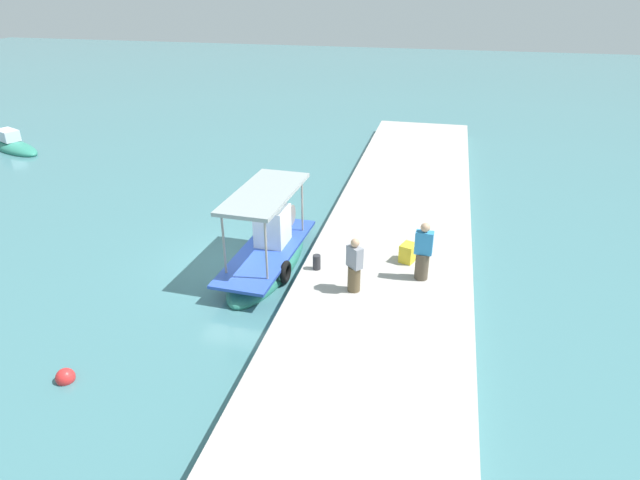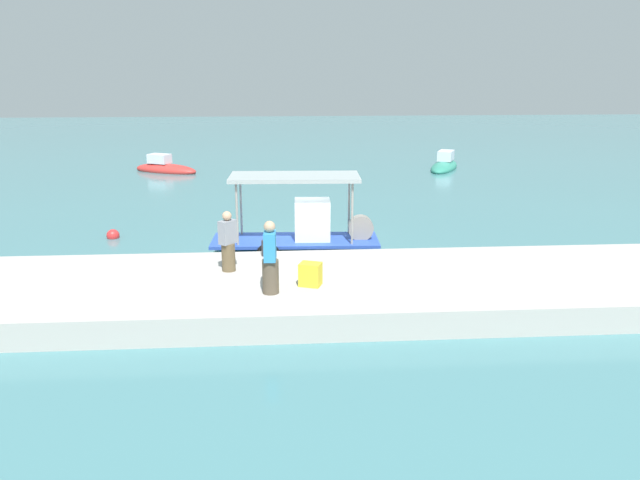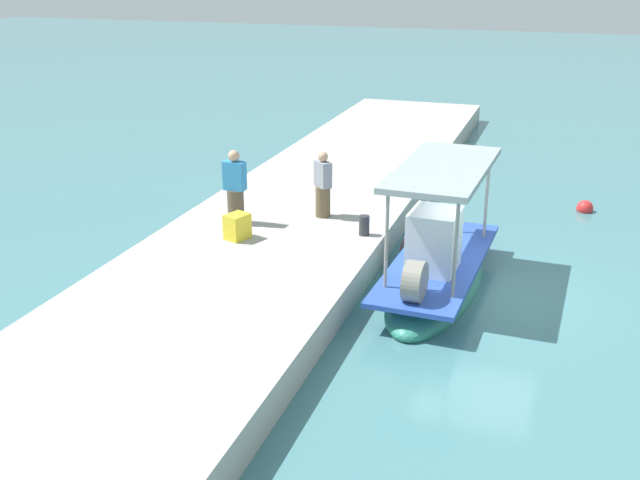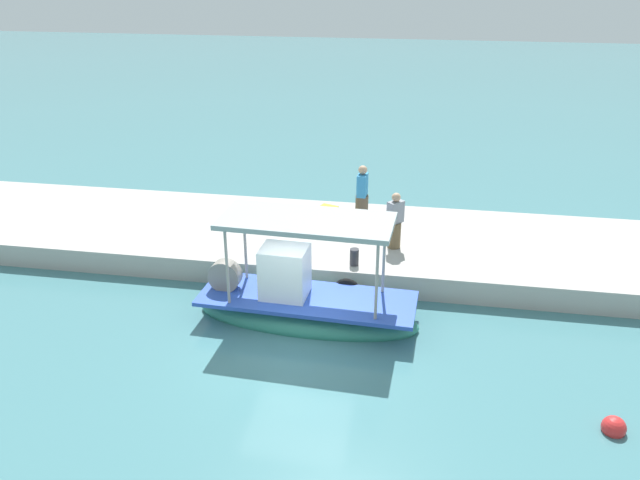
{
  "view_description": "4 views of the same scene",
  "coord_description": "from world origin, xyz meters",
  "px_view_note": "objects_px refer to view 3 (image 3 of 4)",
  "views": [
    {
      "loc": [
        -15.01,
        -6.25,
        8.75
      ],
      "look_at": [
        0.53,
        -2.61,
        0.91
      ],
      "focal_mm": 30.48,
      "sensor_mm": 36.0,
      "label": 1
    },
    {
      "loc": [
        -0.65,
        -20.37,
        5.92
      ],
      "look_at": [
        0.64,
        -2.37,
        0.97
      ],
      "focal_mm": 35.52,
      "sensor_mm": 36.0,
      "label": 2
    },
    {
      "loc": [
        14.94,
        1.38,
        6.7
      ],
      "look_at": [
        0.21,
        -3.53,
        0.88
      ],
      "focal_mm": 42.87,
      "sensor_mm": 36.0,
      "label": 3
    },
    {
      "loc": [
        -2.66,
        12.21,
        8.17
      ],
      "look_at": [
        0.07,
        -3.49,
        1.03
      ],
      "focal_mm": 35.54,
      "sensor_mm": 36.0,
      "label": 4
    }
  ],
  "objects_px": {
    "fisherman_near_bollard": "(323,187)",
    "fisherman_by_crate": "(235,191)",
    "main_fishing_boat": "(436,269)",
    "mooring_bollard": "(364,225)",
    "marker_buoy": "(585,208)",
    "cargo_crate": "(237,227)"
  },
  "relations": [
    {
      "from": "fisherman_near_bollard",
      "to": "mooring_bollard",
      "type": "relative_size",
      "value": 3.53
    },
    {
      "from": "fisherman_near_bollard",
      "to": "cargo_crate",
      "type": "relative_size",
      "value": 2.81
    },
    {
      "from": "main_fishing_boat",
      "to": "mooring_bollard",
      "type": "relative_size",
      "value": 12.05
    },
    {
      "from": "cargo_crate",
      "to": "fisherman_near_bollard",
      "type": "bearing_deg",
      "value": 147.56
    },
    {
      "from": "fisherman_by_crate",
      "to": "mooring_bollard",
      "type": "distance_m",
      "value": 3.18
    },
    {
      "from": "fisherman_near_bollard",
      "to": "marker_buoy",
      "type": "height_order",
      "value": "fisherman_near_bollard"
    },
    {
      "from": "fisherman_near_bollard",
      "to": "main_fishing_boat",
      "type": "bearing_deg",
      "value": 58.14
    },
    {
      "from": "main_fishing_boat",
      "to": "mooring_bollard",
      "type": "height_order",
      "value": "main_fishing_boat"
    },
    {
      "from": "fisherman_near_bollard",
      "to": "fisherman_by_crate",
      "type": "distance_m",
      "value": 2.13
    },
    {
      "from": "main_fishing_boat",
      "to": "cargo_crate",
      "type": "xyz_separation_m",
      "value": [
        0.13,
        -4.52,
        0.49
      ]
    },
    {
      "from": "cargo_crate",
      "to": "marker_buoy",
      "type": "relative_size",
      "value": 1.27
    },
    {
      "from": "fisherman_near_bollard",
      "to": "marker_buoy",
      "type": "xyz_separation_m",
      "value": [
        -4.56,
        6.16,
        -1.31
      ]
    },
    {
      "from": "fisherman_by_crate",
      "to": "marker_buoy",
      "type": "height_order",
      "value": "fisherman_by_crate"
    },
    {
      "from": "main_fishing_boat",
      "to": "cargo_crate",
      "type": "relative_size",
      "value": 9.6
    },
    {
      "from": "fisherman_by_crate",
      "to": "marker_buoy",
      "type": "distance_m",
      "value": 9.89
    },
    {
      "from": "fisherman_near_bollard",
      "to": "cargo_crate",
      "type": "xyz_separation_m",
      "value": [
        2.1,
        -1.34,
        -0.45
      ]
    },
    {
      "from": "marker_buoy",
      "to": "mooring_bollard",
      "type": "bearing_deg",
      "value": -41.26
    },
    {
      "from": "marker_buoy",
      "to": "fisherman_by_crate",
      "type": "bearing_deg",
      "value": -54.51
    },
    {
      "from": "fisherman_near_bollard",
      "to": "fisherman_by_crate",
      "type": "relative_size",
      "value": 0.91
    },
    {
      "from": "main_fishing_boat",
      "to": "fisherman_near_bollard",
      "type": "xyz_separation_m",
      "value": [
        -1.98,
        -3.18,
        0.94
      ]
    },
    {
      "from": "fisherman_by_crate",
      "to": "main_fishing_boat",
      "type": "bearing_deg",
      "value": 80.31
    },
    {
      "from": "fisherman_by_crate",
      "to": "cargo_crate",
      "type": "relative_size",
      "value": 3.09
    }
  ]
}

